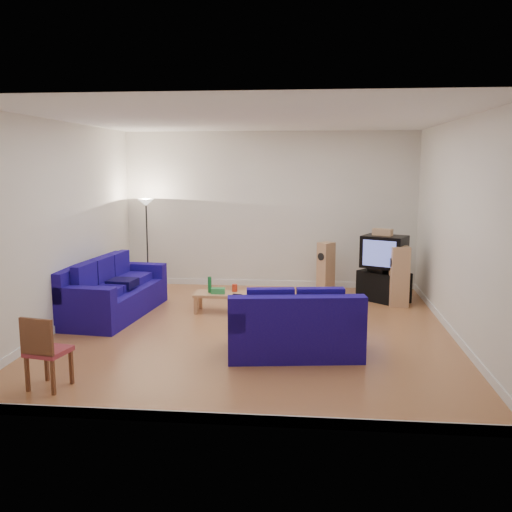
# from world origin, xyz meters

# --- Properties ---
(room) EXTENTS (6.01, 6.51, 3.21)m
(room) POSITION_xyz_m (0.00, 0.00, 1.54)
(room) COLOR brown
(room) RESTS_ON ground
(sofa_three_seat) EXTENTS (1.26, 2.46, 0.92)m
(sofa_three_seat) POSITION_xyz_m (-2.52, 0.67, 0.34)
(sofa_three_seat) COLOR navy
(sofa_three_seat) RESTS_ON ground
(sofa_loveseat) EXTENTS (1.88, 1.21, 0.88)m
(sofa_loveseat) POSITION_xyz_m (0.66, -1.09, 0.33)
(sofa_loveseat) COLOR navy
(sofa_loveseat) RESTS_ON ground
(coffee_table) EXTENTS (0.95, 0.48, 0.34)m
(coffee_table) POSITION_xyz_m (-0.66, 1.03, 0.29)
(coffee_table) COLOR tan
(coffee_table) RESTS_ON ground
(bottle) EXTENTS (0.08, 0.08, 0.28)m
(bottle) POSITION_xyz_m (-0.87, 1.04, 0.48)
(bottle) COLOR #197233
(bottle) RESTS_ON coffee_table
(tissue_box) EXTENTS (0.25, 0.15, 0.10)m
(tissue_box) POSITION_xyz_m (-0.71, 0.97, 0.39)
(tissue_box) COLOR green
(tissue_box) RESTS_ON coffee_table
(red_canister) EXTENTS (0.11, 0.11, 0.13)m
(red_canister) POSITION_xyz_m (-0.45, 1.15, 0.41)
(red_canister) COLOR red
(red_canister) RESTS_ON coffee_table
(remote) EXTENTS (0.16, 0.06, 0.02)m
(remote) POSITION_xyz_m (-0.37, 0.88, 0.35)
(remote) COLOR black
(remote) RESTS_ON coffee_table
(tv_stand) EXTENTS (1.01, 0.98, 0.55)m
(tv_stand) POSITION_xyz_m (2.23, 2.13, 0.28)
(tv_stand) COLOR black
(tv_stand) RESTS_ON ground
(av_receiver) EXTENTS (0.52, 0.54, 0.10)m
(av_receiver) POSITION_xyz_m (2.19, 2.16, 0.60)
(av_receiver) COLOR black
(av_receiver) RESTS_ON tv_stand
(television) EXTENTS (0.93, 0.83, 0.59)m
(television) POSITION_xyz_m (2.21, 2.08, 0.95)
(television) COLOR black
(television) RESTS_ON av_receiver
(centre_speaker) EXTENTS (0.38, 0.30, 0.12)m
(centre_speaker) POSITION_xyz_m (2.17, 2.10, 1.30)
(centre_speaker) COLOR tan
(centre_speaker) RESTS_ON television
(speaker_left) EXTENTS (0.37, 0.38, 1.02)m
(speaker_left) POSITION_xyz_m (1.16, 2.70, 0.51)
(speaker_left) COLOR tan
(speaker_left) RESTS_ON ground
(speaker_right) EXTENTS (0.36, 0.29, 1.09)m
(speaker_right) POSITION_xyz_m (2.45, 1.74, 0.55)
(speaker_right) COLOR tan
(speaker_right) RESTS_ON ground
(floor_lamp) EXTENTS (0.32, 0.32, 1.85)m
(floor_lamp) POSITION_xyz_m (-2.45, 2.70, 1.53)
(floor_lamp) COLOR black
(floor_lamp) RESTS_ON ground
(dining_chair) EXTENTS (0.49, 0.49, 0.87)m
(dining_chair) POSITION_xyz_m (-2.11, -2.57, 0.49)
(dining_chair) COLOR brown
(dining_chair) RESTS_ON ground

